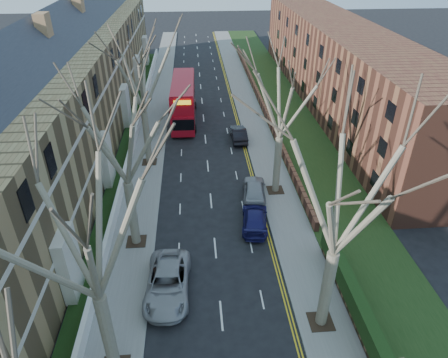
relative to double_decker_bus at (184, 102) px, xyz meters
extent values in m
cube|color=slate|center=(-3.69, 0.42, -2.28)|extent=(3.00, 102.00, 0.12)
cube|color=slate|center=(8.31, 0.42, -2.28)|extent=(3.00, 102.00, 0.12)
cube|color=olive|center=(-11.49, -7.58, 2.66)|extent=(9.00, 78.00, 10.00)
cube|color=#292B33|center=(-11.49, -7.58, 8.66)|extent=(4.67, 78.00, 4.67)
cube|color=beige|center=(-7.04, -7.58, 1.16)|extent=(0.12, 78.00, 0.35)
cube|color=beige|center=(-7.04, -7.58, 4.66)|extent=(0.12, 78.00, 0.35)
cube|color=brown|center=(19.81, 4.42, 2.66)|extent=(8.00, 54.00, 10.00)
cube|color=brown|center=(10.01, 4.42, -1.77)|extent=(0.35, 54.00, 0.90)
cube|color=white|center=(-5.34, -7.58, -1.72)|extent=(0.30, 78.00, 1.00)
cube|color=#1A3212|center=(12.81, 0.42, -2.19)|extent=(6.00, 102.00, 0.06)
cylinder|color=#6F644F|center=(-3.39, -32.58, 0.41)|extent=(0.64, 0.64, 5.25)
cylinder|color=#6F644F|center=(-3.39, -22.58, 0.32)|extent=(0.64, 0.64, 5.07)
cube|color=#2D2116|center=(-3.39, -22.58, -2.20)|extent=(1.40, 1.40, 0.05)
cylinder|color=#6F644F|center=(-3.39, -10.58, 0.41)|extent=(0.60, 0.60, 5.25)
cube|color=#2D2116|center=(-3.39, -10.58, -2.20)|extent=(1.40, 1.40, 0.05)
cylinder|color=#6F644F|center=(8.01, -30.58, 0.41)|extent=(0.64, 0.64, 5.25)
cube|color=#2D2116|center=(8.01, -30.58, -2.20)|extent=(1.40, 1.40, 0.05)
cylinder|color=#6F644F|center=(8.01, -16.58, 0.32)|extent=(0.60, 0.60, 5.07)
cube|color=#2D2116|center=(8.01, -16.58, -2.20)|extent=(1.40, 1.40, 0.05)
cube|color=#A30B19|center=(0.00, 0.00, -0.85)|extent=(2.81, 11.43, 2.28)
cube|color=#A30B19|center=(0.00, 0.00, 1.32)|extent=(2.80, 10.86, 2.07)
cube|color=black|center=(0.00, 0.00, -0.38)|extent=(2.81, 10.52, 0.93)
cube|color=black|center=(0.00, 0.00, 1.43)|extent=(2.81, 10.29, 0.93)
imported|color=#97969B|center=(-0.86, -27.50, -1.54)|extent=(2.92, 5.88, 1.60)
imported|color=navy|center=(5.51, -21.23, -1.66)|extent=(2.53, 4.91, 1.36)
imported|color=gray|center=(6.01, -17.43, -1.54)|extent=(2.44, 4.89, 1.60)
imported|color=black|center=(5.93, -6.07, -1.61)|extent=(1.63, 4.46, 1.46)
camera|label=1|loc=(1.22, -45.46, 16.89)|focal=32.00mm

